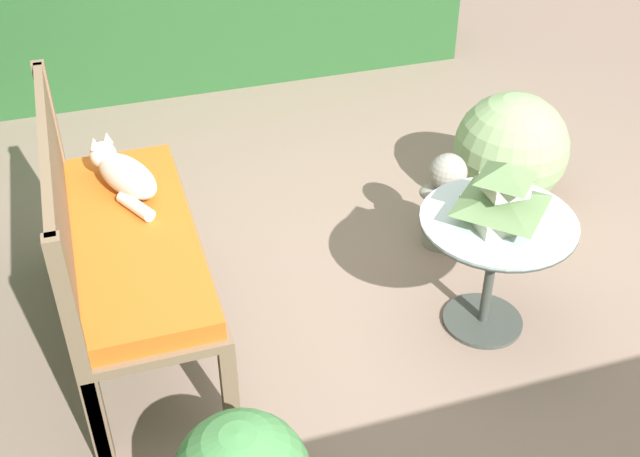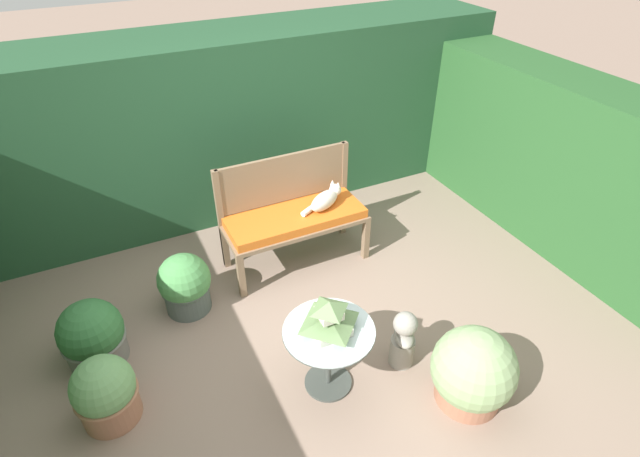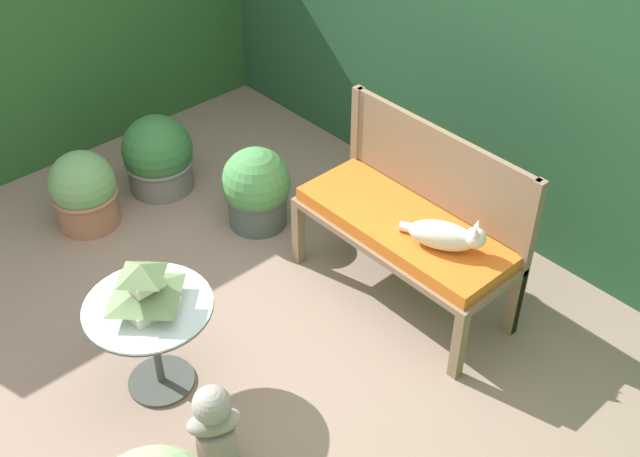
{
  "view_description": "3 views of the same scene",
  "coord_description": "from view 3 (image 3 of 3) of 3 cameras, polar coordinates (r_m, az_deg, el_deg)",
  "views": [
    {
      "loc": [
        -2.52,
        1.04,
        2.51
      ],
      "look_at": [
        -0.11,
        0.28,
        0.67
      ],
      "focal_mm": 45.0,
      "sensor_mm": 36.0,
      "label": 1
    },
    {
      "loc": [
        -1.29,
        -2.65,
        3.19
      ],
      "look_at": [
        0.24,
        0.49,
        0.71
      ],
      "focal_mm": 28.0,
      "sensor_mm": 36.0,
      "label": 2
    },
    {
      "loc": [
        2.55,
        -1.79,
        3.38
      ],
      "look_at": [
        -0.06,
        0.59,
        0.55
      ],
      "focal_mm": 45.0,
      "sensor_mm": 36.0,
      "label": 3
    }
  ],
  "objects": [
    {
      "name": "foliage_hedge_left",
      "position": [
        6.29,
        -20.88,
        12.15
      ],
      "size": [
        0.7,
        3.53,
        1.66
      ],
      "primitive_type": "cube",
      "color": "#285628",
      "rests_on": "ground"
    },
    {
      "name": "potted_plant_path_edge",
      "position": [
        5.78,
        -11.43,
        5.03
      ],
      "size": [
        0.5,
        0.5,
        0.56
      ],
      "color": "slate",
      "rests_on": "ground"
    },
    {
      "name": "ground",
      "position": [
        4.6,
        -4.99,
        -8.89
      ],
      "size": [
        30.0,
        30.0,
        0.0
      ],
      "primitive_type": "plane",
      "color": "gray"
    },
    {
      "name": "bench_backrest",
      "position": [
        4.63,
        8.32,
        3.68
      ],
      "size": [
        1.36,
        0.06,
        1.07
      ],
      "color": "#7F664C",
      "rests_on": "ground"
    },
    {
      "name": "garden_bust",
      "position": [
        3.96,
        -7.5,
        -13.84
      ],
      "size": [
        0.25,
        0.3,
        0.52
      ],
      "rotation": [
        0.0,
        0.0,
        1.13
      ],
      "color": "gray",
      "rests_on": "ground"
    },
    {
      "name": "potted_plant_bench_right",
      "position": [
        5.33,
        -4.54,
        2.82
      ],
      "size": [
        0.46,
        0.46,
        0.57
      ],
      "color": "#4C5651",
      "rests_on": "ground"
    },
    {
      "name": "garden_bench",
      "position": [
        4.63,
        5.97,
        -0.22
      ],
      "size": [
        1.36,
        0.55,
        0.57
      ],
      "color": "#7F664C",
      "rests_on": "ground"
    },
    {
      "name": "patio_table",
      "position": [
        4.2,
        -11.94,
        -6.59
      ],
      "size": [
        0.66,
        0.66,
        0.58
      ],
      "color": "#424742",
      "rests_on": "ground"
    },
    {
      "name": "pagoda_birdhouse",
      "position": [
        4.04,
        -12.38,
        -4.17
      ],
      "size": [
        0.34,
        0.34,
        0.27
      ],
      "color": "silver",
      "rests_on": "patio_table"
    },
    {
      "name": "potted_plant_table_near",
      "position": [
        5.54,
        -16.43,
        2.55
      ],
      "size": [
        0.44,
        0.44,
        0.55
      ],
      "color": "#9E664C",
      "rests_on": "ground"
    },
    {
      "name": "foliage_hedge_back",
      "position": [
        5.52,
        15.25,
        11.19
      ],
      "size": [
        6.4,
        1.05,
        1.92
      ],
      "primitive_type": "cube",
      "color": "#234C2D",
      "rests_on": "ground"
    },
    {
      "name": "cat",
      "position": [
        4.37,
        8.94,
        -0.48
      ],
      "size": [
        0.48,
        0.31,
        0.21
      ],
      "rotation": [
        0.0,
        0.0,
        0.48
      ],
      "color": "silver",
      "rests_on": "garden_bench"
    }
  ]
}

